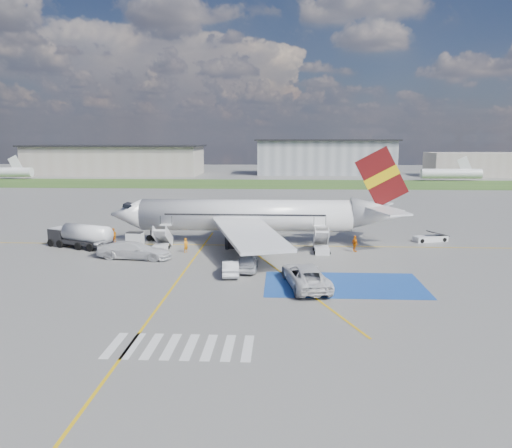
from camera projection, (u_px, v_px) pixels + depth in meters
The scene contains 23 objects.
ground at pixel (236, 271), 48.67m from camera, with size 400.00×400.00×0.00m, color #60605E.
grass_strip at pixel (266, 184), 142.17m from camera, with size 400.00×30.00×0.01m, color #2D4C1E.
taxiway_line_main at pixel (245, 245), 60.48m from camera, with size 120.00×0.20×0.01m, color gold.
taxiway_line_cross at pixel (161, 304), 39.08m from camera, with size 0.20×60.00×0.01m, color gold.
taxiway_line_diag at pixel (245, 245), 60.48m from camera, with size 0.20×60.00×0.01m, color gold.
staging_box at pixel (344, 285), 44.22m from camera, with size 14.00×8.00×0.01m, color #184192.
crosswalk at pixel (180, 347), 31.04m from camera, with size 9.00×4.00×0.01m.
terminal_west at pixel (116, 160), 178.55m from camera, with size 60.00×22.00×10.00m, color #9F9589.
terminal_centre at pixel (325, 158), 179.51m from camera, with size 48.00×18.00×12.00m, color gray.
terminal_east at pixel (488, 165), 170.18m from camera, with size 40.00×16.00×8.00m, color #9F9589.
airliner at pixel (258, 215), 61.79m from camera, with size 36.81×32.95×11.92m.
airstairs_fwd at pixel (161, 245), 57.61m from camera, with size 1.90×5.20×3.60m.
airstairs_aft at pixel (321, 247), 56.67m from camera, with size 1.90×5.20×3.60m.
fuel_tanker at pixel (81, 238), 58.91m from camera, with size 8.59×5.32×2.87m.
gpu_cart at pixel (135, 239), 60.45m from camera, with size 2.06×1.43×1.63m.
belt_loader at pixel (431, 239), 62.78m from camera, with size 4.71×2.73×1.36m.
car_silver_a at pixel (247, 262), 48.87m from camera, with size 1.95×4.86×1.66m, color #B4B5BB.
car_silver_b at pixel (230, 268), 47.25m from camera, with size 1.53×4.40×1.45m, color silver.
van_white_a at pixel (305, 272), 43.66m from camera, with size 3.09×6.69×2.51m, color silver.
van_white_b at pixel (134, 248), 53.70m from camera, with size 2.51×6.16×2.42m, color silver.
crew_fwd at pixel (186, 245), 56.58m from camera, with size 0.61×0.40×1.68m, color orange.
crew_nose at pixel (114, 235), 62.24m from camera, with size 0.85×0.67×1.76m, color orange.
crew_aft at pixel (355, 244), 56.93m from camera, with size 1.10×0.46×1.87m, color orange.
Camera 1 is at (4.41, -47.01, 12.81)m, focal length 35.00 mm.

